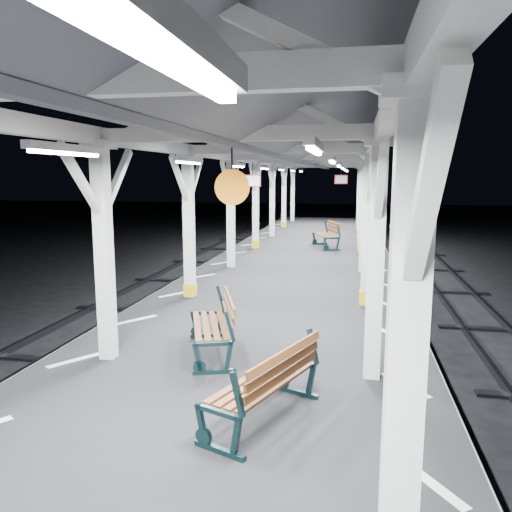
% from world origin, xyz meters
% --- Properties ---
extents(ground, '(120.00, 120.00, 0.00)m').
position_xyz_m(ground, '(0.00, 0.00, 0.00)').
color(ground, black).
rests_on(ground, ground).
extents(platform, '(6.00, 50.00, 1.00)m').
position_xyz_m(platform, '(0.00, 0.00, 0.50)').
color(platform, black).
rests_on(platform, ground).
extents(hazard_stripes_left, '(1.00, 48.00, 0.01)m').
position_xyz_m(hazard_stripes_left, '(-2.45, 0.00, 1.00)').
color(hazard_stripes_left, silver).
rests_on(hazard_stripes_left, platform).
extents(hazard_stripes_right, '(1.00, 48.00, 0.01)m').
position_xyz_m(hazard_stripes_right, '(2.45, 0.00, 1.00)').
color(hazard_stripes_right, silver).
rests_on(hazard_stripes_right, platform).
extents(track_left, '(2.20, 60.00, 0.16)m').
position_xyz_m(track_left, '(-5.00, 0.00, 0.08)').
color(track_left, '#2D2D33').
rests_on(track_left, ground).
extents(canopy, '(5.40, 49.00, 4.65)m').
position_xyz_m(canopy, '(0.00, -0.01, 4.56)').
color(canopy, silver).
rests_on(canopy, platform).
extents(bench_near, '(1.21, 1.83, 0.93)m').
position_xyz_m(bench_near, '(0.81, -3.57, 1.50)').
color(bench_near, black).
rests_on(bench_near, platform).
extents(bench_mid, '(1.16, 1.84, 0.94)m').
position_xyz_m(bench_mid, '(-0.39, -1.50, 1.50)').
color(bench_mid, black).
rests_on(bench_mid, platform).
extents(bench_far, '(1.22, 1.98, 1.01)m').
position_xyz_m(bench_far, '(0.76, 10.83, 1.54)').
color(bench_far, black).
rests_on(bench_far, platform).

